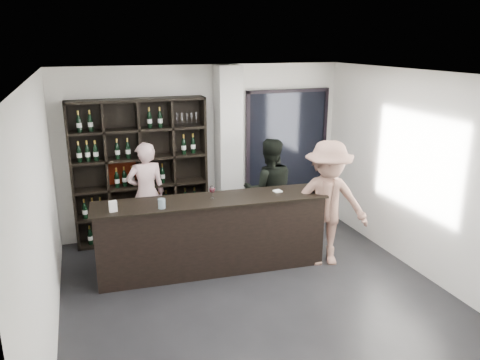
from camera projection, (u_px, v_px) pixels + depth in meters
name	position (u px, v px, depth m)	size (l,w,h in m)	color
floor	(261.00, 302.00, 6.12)	(5.00, 5.50, 0.01)	black
wine_shelf	(141.00, 172.00, 7.74)	(2.20, 0.35, 2.40)	black
structural_column	(229.00, 151.00, 8.05)	(0.40, 0.40, 2.90)	silver
glass_panel	(287.00, 147.00, 8.64)	(1.60, 0.08, 2.10)	black
tasting_counter	(212.00, 235.00, 6.84)	(3.36, 0.69, 1.11)	black
taster_pink	(146.00, 194.00, 7.70)	(0.63, 0.41, 1.73)	#FCC9C9
taster_black	(269.00, 190.00, 7.81)	(0.86, 0.67, 1.76)	black
customer	(327.00, 204.00, 6.94)	(1.23, 0.71, 1.91)	#936959
wine_glass	(212.00, 191.00, 6.68)	(0.09, 0.09, 0.22)	white
spit_cup	(162.00, 204.00, 6.30)	(0.10, 0.10, 0.13)	silver
napkin_stack	(278.00, 191.00, 7.01)	(0.11, 0.11, 0.02)	white
card_stand	(113.00, 206.00, 6.17)	(0.10, 0.05, 0.15)	white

